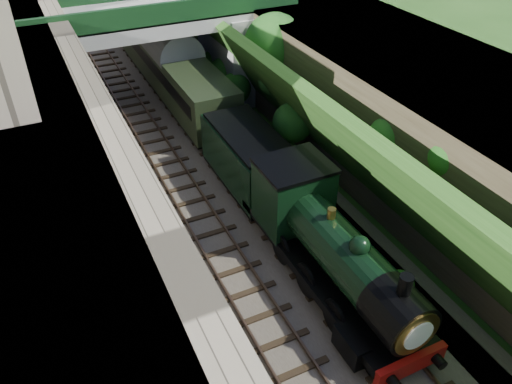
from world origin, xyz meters
TOP-DOWN VIEW (x-y plane):
  - trackbed at (0.00, 20.00)m, footprint 10.00×90.00m
  - retaining_wall at (-5.50, 20.00)m, footprint 1.00×90.00m
  - street_plateau_left at (-9.00, 20.00)m, footprint 6.00×90.00m
  - street_plateau_right at (9.50, 20.00)m, footprint 8.00×90.00m
  - embankment_slope at (5.00, 17.53)m, footprint 4.48×90.00m
  - track_left at (-2.00, 20.00)m, footprint 2.50×90.00m
  - track_right at (1.20, 20.00)m, footprint 2.50×90.00m
  - road_bridge at (0.94, 24.00)m, footprint 16.00×6.40m
  - tree at (5.91, 19.02)m, footprint 3.60×3.80m
  - locomotive at (1.20, 5.18)m, footprint 3.10×10.22m
  - tender at (1.20, 12.54)m, footprint 2.70×6.00m
  - coach_front at (1.20, 25.14)m, footprint 2.90×18.00m

SIDE VIEW (x-z plane):
  - trackbed at x=0.00m, z-range 0.00..0.20m
  - track_left at x=-2.00m, z-range 0.15..0.35m
  - track_right at x=1.20m, z-range 0.15..0.35m
  - tender at x=1.20m, z-range 0.09..3.14m
  - locomotive at x=1.20m, z-range -0.02..3.81m
  - coach_front at x=1.20m, z-range 0.20..3.90m
  - embankment_slope at x=5.00m, z-range -0.44..5.93m
  - street_plateau_right at x=9.50m, z-range 0.00..6.25m
  - retaining_wall at x=-5.50m, z-range 0.00..7.00m
  - street_plateau_left at x=-9.00m, z-range 0.00..7.00m
  - road_bridge at x=0.94m, z-range 0.45..7.70m
  - tree at x=5.91m, z-range 1.35..7.95m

